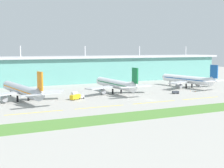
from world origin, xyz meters
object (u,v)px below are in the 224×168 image
(airliner_far, at_px, (188,80))
(fuel_truck, at_px, (75,96))
(airliner_middle, at_px, (116,84))
(safety_cone_nose_front, at_px, (190,91))
(baggage_cart, at_px, (81,97))
(pushback_tug, at_px, (175,92))
(airliner_near, at_px, (22,90))
(safety_cone_left_wingtip, at_px, (195,91))

(airliner_far, height_order, fuel_truck, airliner_far)
(airliner_middle, relative_size, safety_cone_nose_front, 84.98)
(airliner_far, distance_m, baggage_cart, 94.97)
(fuel_truck, bearing_deg, pushback_tug, -4.38)
(airliner_near, bearing_deg, safety_cone_nose_front, -4.09)
(airliner_far, relative_size, fuel_truck, 7.84)
(fuel_truck, xyz_separation_m, safety_cone_left_wingtip, (88.59, -3.39, -1.91))
(pushback_tug, xyz_separation_m, safety_cone_left_wingtip, (18.77, 1.96, -0.75))
(airliner_far, distance_m, safety_cone_left_wingtip, 23.86)
(airliner_middle, distance_m, pushback_tug, 40.66)
(pushback_tug, distance_m, safety_cone_left_wingtip, 18.88)
(airliner_middle, height_order, airliner_far, same)
(airliner_near, relative_size, fuel_truck, 9.02)
(fuel_truck, xyz_separation_m, safety_cone_nose_front, (87.55, 0.80, -1.91))
(baggage_cart, relative_size, safety_cone_nose_front, 5.65)
(fuel_truck, height_order, safety_cone_nose_front, fuel_truck)
(airliner_middle, distance_m, baggage_cart, 30.88)
(airliner_near, distance_m, airliner_middle, 63.04)
(baggage_cart, bearing_deg, airliner_near, 169.13)
(fuel_truck, bearing_deg, safety_cone_nose_front, 0.52)
(airliner_far, xyz_separation_m, baggage_cart, (-93.68, -14.77, -5.18))
(airliner_near, relative_size, airliner_far, 1.15)
(airliner_far, height_order, safety_cone_left_wingtip, airliner_far)
(airliner_near, xyz_separation_m, pushback_tug, (99.01, -14.49, -5.35))
(baggage_cart, relative_size, pushback_tug, 0.80)
(safety_cone_nose_front, bearing_deg, safety_cone_left_wingtip, -76.11)
(airliner_far, bearing_deg, airliner_near, -176.33)
(airliner_middle, relative_size, safety_cone_left_wingtip, 84.98)
(airliner_near, bearing_deg, airliner_far, 3.67)
(baggage_cart, height_order, fuel_truck, fuel_truck)
(airliner_near, distance_m, fuel_truck, 30.87)
(airliner_near, height_order, safety_cone_nose_front, airliner_near)
(airliner_middle, bearing_deg, fuel_truck, -159.47)
(pushback_tug, bearing_deg, safety_cone_left_wingtip, 5.95)
(airliner_middle, bearing_deg, baggage_cart, -160.68)
(airliner_near, xyz_separation_m, airliner_middle, (62.94, 3.50, -0.01))
(airliner_far, bearing_deg, safety_cone_left_wingtip, -116.00)
(pushback_tug, bearing_deg, airliner_far, 38.16)
(baggage_cart, xyz_separation_m, pushback_tug, (64.80, -7.92, -0.16))
(pushback_tug, height_order, fuel_truck, fuel_truck)
(airliner_middle, bearing_deg, safety_cone_nose_front, -12.41)
(airliner_far, bearing_deg, airliner_middle, -175.86)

